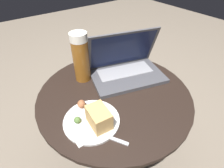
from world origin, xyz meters
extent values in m
plane|color=#726656|center=(0.00, 0.00, 0.00)|extent=(6.00, 6.00, 0.00)
cylinder|color=#9E9EA3|center=(0.00, 0.00, 0.01)|extent=(0.35, 0.35, 0.01)
cylinder|color=#9E9EA3|center=(0.00, 0.00, 0.25)|extent=(0.08, 0.08, 0.48)
cylinder|color=black|center=(0.00, 0.00, 0.50)|extent=(0.68, 0.68, 0.02)
cube|color=white|center=(-0.18, -0.10, 0.51)|extent=(0.15, 0.11, 0.00)
cube|color=#47474C|center=(0.12, 0.05, 0.52)|extent=(0.39, 0.30, 0.02)
cube|color=gray|center=(0.13, 0.08, 0.53)|extent=(0.29, 0.18, 0.00)
cube|color=#47474C|center=(0.14, 0.12, 0.63)|extent=(0.35, 0.17, 0.21)
cube|color=#19234C|center=(0.14, 0.12, 0.63)|extent=(0.32, 0.15, 0.18)
cylinder|color=brown|center=(-0.06, 0.18, 0.61)|extent=(0.08, 0.08, 0.20)
cylinder|color=white|center=(-0.06, 0.18, 0.73)|extent=(0.08, 0.08, 0.04)
cylinder|color=silver|center=(-0.17, -0.08, 0.51)|extent=(0.21, 0.21, 0.01)
cube|color=tan|center=(-0.15, -0.11, 0.55)|extent=(0.07, 0.10, 0.07)
sphere|color=#4C6B33|center=(-0.21, -0.06, 0.53)|extent=(0.03, 0.03, 0.03)
sphere|color=#9E5B38|center=(-0.16, 0.00, 0.53)|extent=(0.03, 0.03, 0.03)
cube|color=#B2B2B7|center=(-0.15, -0.19, 0.51)|extent=(0.07, 0.11, 0.00)
cube|color=#B2B2B7|center=(-0.20, -0.11, 0.51)|extent=(0.05, 0.06, 0.00)
camera|label=1|loc=(-0.36, -0.47, 1.03)|focal=28.00mm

